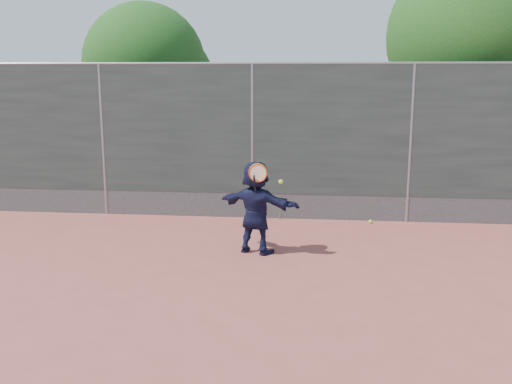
# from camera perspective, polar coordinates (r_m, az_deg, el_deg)

# --- Properties ---
(ground) EXTENTS (80.00, 80.00, 0.00)m
(ground) POSITION_cam_1_polar(r_m,az_deg,el_deg) (8.05, -3.17, -8.71)
(ground) COLOR #9E4C42
(ground) RESTS_ON ground
(player) EXTENTS (1.44, 0.91, 1.48)m
(player) POSITION_cam_1_polar(r_m,az_deg,el_deg) (9.00, 0.00, -1.54)
(player) COLOR #141839
(player) RESTS_ON ground
(ball_ground) EXTENTS (0.07, 0.07, 0.07)m
(ball_ground) POSITION_cam_1_polar(r_m,az_deg,el_deg) (11.14, 11.38, -2.91)
(ball_ground) COLOR #CDF336
(ball_ground) RESTS_ON ground
(fence) EXTENTS (20.00, 0.06, 3.03)m
(fence) POSITION_cam_1_polar(r_m,az_deg,el_deg) (11.07, -0.37, 5.39)
(fence) COLOR #38423D
(fence) RESTS_ON ground
(swing_action) EXTENTS (0.53, 0.13, 0.51)m
(swing_action) POSITION_cam_1_polar(r_m,az_deg,el_deg) (8.68, 0.40, 1.73)
(swing_action) COLOR #D35113
(swing_action) RESTS_ON ground
(tree_right) EXTENTS (3.78, 3.60, 5.39)m
(tree_right) POSITION_cam_1_polar(r_m,az_deg,el_deg) (13.65, 21.35, 13.84)
(tree_right) COLOR #382314
(tree_right) RESTS_ON ground
(tree_left) EXTENTS (3.15, 3.00, 4.53)m
(tree_left) POSITION_cam_1_polar(r_m,az_deg,el_deg) (14.57, -10.43, 12.08)
(tree_left) COLOR #382314
(tree_left) RESTS_ON ground
(weed_clump) EXTENTS (0.68, 0.07, 0.30)m
(weed_clump) POSITION_cam_1_polar(r_m,az_deg,el_deg) (11.19, 1.07, -2.09)
(weed_clump) COLOR #387226
(weed_clump) RESTS_ON ground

